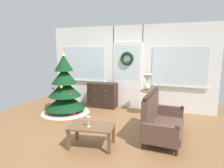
# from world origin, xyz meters

# --- Properties ---
(ground_plane) EXTENTS (6.76, 6.76, 0.00)m
(ground_plane) POSITION_xyz_m (0.00, 0.00, 0.00)
(ground_plane) COLOR brown
(back_wall_with_door) EXTENTS (5.20, 0.19, 2.55)m
(back_wall_with_door) POSITION_xyz_m (0.00, 2.08, 1.28)
(back_wall_with_door) COLOR white
(back_wall_with_door) RESTS_ON ground
(christmas_tree) EXTENTS (1.41, 1.41, 1.77)m
(christmas_tree) POSITION_xyz_m (-1.54, 0.89, 0.62)
(christmas_tree) COLOR #4C331E
(christmas_tree) RESTS_ON ground
(dresser_cabinet) EXTENTS (0.91, 0.46, 0.78)m
(dresser_cabinet) POSITION_xyz_m (-0.73, 1.79, 0.39)
(dresser_cabinet) COLOR black
(dresser_cabinet) RESTS_ON ground
(settee_sofa) EXTENTS (0.76, 1.41, 0.96)m
(settee_sofa) POSITION_xyz_m (1.26, 0.15, 0.38)
(settee_sofa) COLOR black
(settee_sofa) RESTS_ON ground
(side_table) EXTENTS (0.50, 0.48, 0.72)m
(side_table) POSITION_xyz_m (0.80, 1.48, 0.51)
(side_table) COLOR brown
(side_table) RESTS_ON ground
(table_lamp) EXTENTS (0.28, 0.28, 0.44)m
(table_lamp) POSITION_xyz_m (0.74, 1.52, 1.00)
(table_lamp) COLOR silver
(table_lamp) RESTS_ON side_table
(coffee_table) EXTENTS (0.92, 0.66, 0.42)m
(coffee_table) POSITION_xyz_m (0.11, -0.71, 0.36)
(coffee_table) COLOR brown
(coffee_table) RESTS_ON ground
(wine_glass) EXTENTS (0.08, 0.08, 0.20)m
(wine_glass) POSITION_xyz_m (0.09, -0.78, 0.56)
(wine_glass) COLOR silver
(wine_glass) RESTS_ON coffee_table
(gift_box) EXTENTS (0.16, 0.15, 0.16)m
(gift_box) POSITION_xyz_m (-1.18, 0.68, 0.08)
(gift_box) COLOR red
(gift_box) RESTS_ON ground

